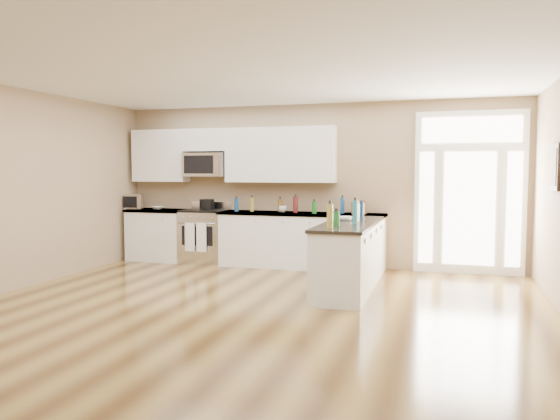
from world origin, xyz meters
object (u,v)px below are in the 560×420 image
at_px(peninsula_cabinet, 349,258).
at_px(toaster_oven, 134,202).
at_px(kitchen_range, 205,236).
at_px(stockpot, 207,204).

bearing_deg(peninsula_cabinet, toaster_oven, 161.82).
bearing_deg(toaster_oven, peninsula_cabinet, -36.38).
height_order(peninsula_cabinet, kitchen_range, kitchen_range).
height_order(kitchen_range, toaster_oven, toaster_oven).
relative_size(kitchen_range, toaster_oven, 3.36).
bearing_deg(toaster_oven, stockpot, -13.83).
relative_size(peninsula_cabinet, stockpot, 8.78).
height_order(peninsula_cabinet, stockpot, stockpot).
bearing_deg(kitchen_range, peninsula_cabinet, -26.81).
bearing_deg(stockpot, kitchen_range, -104.01).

